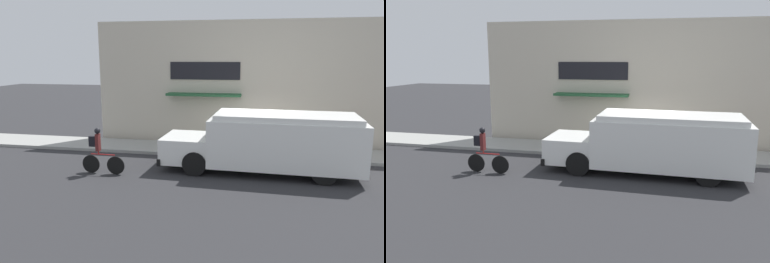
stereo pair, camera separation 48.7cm
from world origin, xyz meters
TOP-DOWN VIEW (x-y plane):
  - ground_plane at (0.00, 0.00)m, footprint 70.00×70.00m
  - sidewalk at (0.00, 1.06)m, footprint 28.00×2.13m
  - storefront at (-0.06, 2.47)m, footprint 14.99×0.87m
  - school_bus at (0.57, -1.53)m, footprint 6.97×2.77m
  - cyclist at (-5.28, -2.77)m, footprint 1.58×0.21m
  - trash_bin at (0.74, 1.02)m, footprint 0.53×0.53m

SIDE VIEW (x-z plane):
  - ground_plane at x=0.00m, z-range 0.00..0.00m
  - sidewalk at x=0.00m, z-range 0.00..0.13m
  - trash_bin at x=0.74m, z-range 0.13..0.88m
  - cyclist at x=-5.28m, z-range -0.02..1.61m
  - school_bus at x=0.57m, z-range 0.05..2.17m
  - storefront at x=-0.06m, z-range 0.00..5.63m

